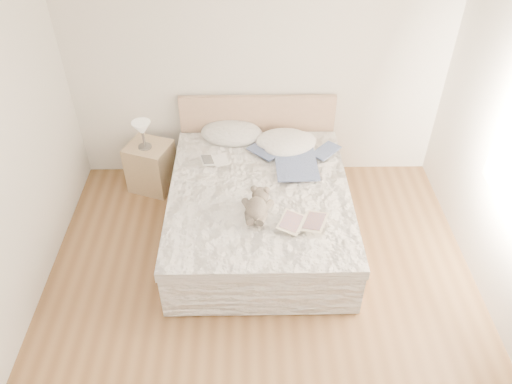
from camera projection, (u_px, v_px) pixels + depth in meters
floor at (262, 326)px, 4.28m from camera, size 4.00×4.50×0.00m
ceiling at (266, 11)px, 2.55m from camera, size 4.00×4.50×0.00m
wall_back at (257, 63)px, 5.14m from camera, size 4.00×0.02×2.70m
bed at (259, 207)px, 4.99m from camera, size 1.72×2.14×1.00m
nightstand at (151, 166)px, 5.56m from camera, size 0.56×0.53×0.56m
table_lamp at (142, 130)px, 5.21m from camera, size 0.26×0.26×0.31m
pillow_left at (232, 133)px, 5.43m from camera, size 0.73×0.56×0.20m
pillow_middle at (283, 140)px, 5.31m from camera, size 0.63×0.48×0.18m
pillow_right at (290, 144)px, 5.26m from camera, size 0.71×0.63×0.18m
blouse at (296, 162)px, 5.03m from camera, size 0.67×0.71×0.03m
photo_book at (214, 161)px, 5.05m from camera, size 0.32×0.26×0.02m
childrens_book at (303, 222)px, 4.35m from camera, size 0.48×0.41×0.03m
teddy_bear at (256, 214)px, 4.40m from camera, size 0.29×0.38×0.19m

